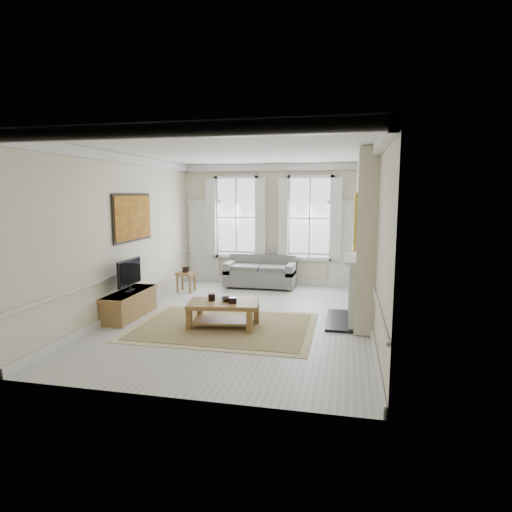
% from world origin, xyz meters
% --- Properties ---
extents(floor, '(7.20, 7.20, 0.00)m').
position_xyz_m(floor, '(0.00, 0.00, 0.00)').
color(floor, '#B7B5AD').
rests_on(floor, ground).
extents(ceiling, '(7.20, 7.20, 0.00)m').
position_xyz_m(ceiling, '(0.00, 0.00, 3.40)').
color(ceiling, white).
rests_on(ceiling, back_wall).
extents(back_wall, '(5.20, 0.00, 5.20)m').
position_xyz_m(back_wall, '(0.00, 3.60, 1.70)').
color(back_wall, beige).
rests_on(back_wall, floor).
extents(left_wall, '(0.00, 7.20, 7.20)m').
position_xyz_m(left_wall, '(-2.60, 0.00, 1.70)').
color(left_wall, beige).
rests_on(left_wall, floor).
extents(right_wall, '(0.00, 7.20, 7.20)m').
position_xyz_m(right_wall, '(2.60, 0.00, 1.70)').
color(right_wall, beige).
rests_on(right_wall, floor).
extents(window_left, '(1.26, 0.20, 2.20)m').
position_xyz_m(window_left, '(-1.05, 3.55, 1.90)').
color(window_left, '#B2BCC6').
rests_on(window_left, back_wall).
extents(window_right, '(1.26, 0.20, 2.20)m').
position_xyz_m(window_right, '(1.05, 3.55, 1.90)').
color(window_right, '#B2BCC6').
rests_on(window_right, back_wall).
extents(door_left, '(0.90, 0.08, 2.30)m').
position_xyz_m(door_left, '(-2.05, 3.56, 1.15)').
color(door_left, silver).
rests_on(door_left, floor).
extents(door_right, '(0.90, 0.08, 2.30)m').
position_xyz_m(door_right, '(2.05, 3.56, 1.15)').
color(door_right, silver).
rests_on(door_right, floor).
extents(painting, '(0.05, 1.66, 1.06)m').
position_xyz_m(painting, '(-2.56, 0.30, 2.05)').
color(painting, '#BB8820').
rests_on(painting, left_wall).
extents(chimney_breast, '(0.35, 1.70, 3.38)m').
position_xyz_m(chimney_breast, '(2.43, 0.20, 1.70)').
color(chimney_breast, beige).
rests_on(chimney_breast, floor).
extents(hearth, '(0.55, 1.50, 0.05)m').
position_xyz_m(hearth, '(2.00, 0.20, 0.03)').
color(hearth, black).
rests_on(hearth, floor).
extents(fireplace, '(0.21, 1.45, 1.33)m').
position_xyz_m(fireplace, '(2.20, 0.20, 0.73)').
color(fireplace, silver).
rests_on(fireplace, floor).
extents(mirror, '(0.06, 1.26, 1.06)m').
position_xyz_m(mirror, '(2.21, 0.20, 2.05)').
color(mirror, gold).
rests_on(mirror, chimney_breast).
extents(sofa, '(1.92, 0.93, 0.87)m').
position_xyz_m(sofa, '(-0.25, 3.11, 0.36)').
color(sofa, slate).
rests_on(sofa, floor).
extents(side_table, '(0.49, 0.49, 0.52)m').
position_xyz_m(side_table, '(-2.05, 2.07, 0.41)').
color(side_table, brown).
rests_on(side_table, floor).
extents(rug, '(3.50, 2.60, 0.02)m').
position_xyz_m(rug, '(-0.22, -0.65, 0.01)').
color(rug, olive).
rests_on(rug, floor).
extents(coffee_table, '(1.44, 0.98, 0.50)m').
position_xyz_m(coffee_table, '(-0.22, -0.65, 0.42)').
color(coffee_table, brown).
rests_on(coffee_table, rug).
extents(ceramic_pot_a, '(0.13, 0.13, 0.13)m').
position_xyz_m(ceramic_pot_a, '(-0.47, -0.60, 0.57)').
color(ceramic_pot_a, black).
rests_on(ceramic_pot_a, coffee_table).
extents(ceramic_pot_b, '(0.16, 0.16, 0.11)m').
position_xyz_m(ceramic_pot_b, '(-0.02, -0.70, 0.56)').
color(ceramic_pot_b, black).
rests_on(ceramic_pot_b, coffee_table).
extents(bowl, '(0.35, 0.35, 0.06)m').
position_xyz_m(bowl, '(-0.17, -0.55, 0.53)').
color(bowl, black).
rests_on(bowl, coffee_table).
extents(tv_stand, '(0.49, 1.54, 0.55)m').
position_xyz_m(tv_stand, '(-2.34, -0.40, 0.27)').
color(tv_stand, brown).
rests_on(tv_stand, floor).
extents(tv, '(0.08, 0.90, 0.68)m').
position_xyz_m(tv, '(-2.32, -0.40, 0.94)').
color(tv, black).
rests_on(tv, tv_stand).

